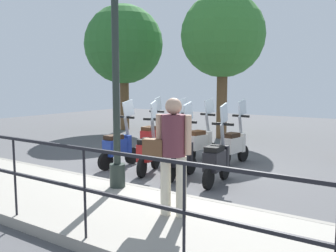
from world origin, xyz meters
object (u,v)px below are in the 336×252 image
Objects in this scene: scooter_near_1 at (180,155)px; scooter_far_3 at (152,136)px; scooter_far_1 at (200,141)px; scooter_far_2 at (174,139)px; scooter_near_2 at (149,151)px; tree_large at (124,45)px; scooter_near_0 at (217,159)px; pedestrian_with_bag at (172,148)px; scooter_far_0 at (234,144)px; lamp_post_near at (116,70)px; tree_distant at (223,36)px; scooter_near_3 at (119,146)px.

scooter_near_1 is 2.71m from scooter_far_3.
scooter_far_1 is 0.71m from scooter_far_2.
tree_large is at bearing 28.12° from scooter_near_2.
scooter_far_3 is at bearing -131.41° from tree_large.
scooter_near_0 is 1.00× the size of scooter_far_1.
pedestrian_with_bag reaches higher than scooter_near_1.
scooter_far_0 is 1.00× the size of scooter_far_2.
scooter_near_1 is at bearing -10.55° from lamp_post_near.
scooter_far_0 is at bearing -2.63° from pedestrian_with_bag.
scooter_far_1 is (3.30, 0.22, -1.66)m from lamp_post_near.
scooter_near_1 is 1.00× the size of scooter_far_0.
scooter_far_0 and scooter_far_2 have the same top height.
tree_large is 3.23× the size of scooter_near_2.
scooter_near_2 is at bearing -178.61° from scooter_far_1.
scooter_far_3 is (1.75, 2.84, 0.00)m from scooter_near_0.
scooter_far_1 is (3.93, 1.76, -0.60)m from pedestrian_with_bag.
tree_distant is 6.65m from scooter_near_0.
tree_distant is at bearing 4.31° from scooter_near_3.
tree_distant is 3.20× the size of scooter_near_1.
pedestrian_with_bag is at bearing -144.69° from scooter_far_1.
tree_distant is 3.20× the size of scooter_far_1.
scooter_far_0 is (-3.58, -2.08, -2.99)m from tree_distant.
scooter_far_3 is at bearing 175.17° from tree_distant.
scooter_near_3 is 1.00× the size of scooter_far_3.
pedestrian_with_bag reaches higher than scooter_near_2.
scooter_far_2 is at bearing -2.47° from scooter_near_2.
scooter_far_2 is (-3.65, -4.79, -2.92)m from tree_large.
tree_distant is 4.89m from scooter_far_1.
scooter_near_2 is 1.00× the size of scooter_far_2.
pedestrian_with_bag is 2.58m from scooter_near_1.
scooter_far_3 is (-0.04, 2.39, 0.00)m from scooter_far_0.
lamp_post_near reaches higher than scooter_near_1.
tree_distant is 6.13m from scooter_near_3.
lamp_post_near is 2.55m from scooter_near_0.
scooter_far_0 is at bearing -149.80° from tree_distant.
scooter_far_1 is (-3.54, -5.49, -2.92)m from tree_large.
scooter_near_1 is (2.18, 1.25, -0.60)m from pedestrian_with_bag.
pedestrian_with_bag reaches higher than scooter_near_3.
scooter_near_3 is at bearing 155.76° from scooter_far_1.
scooter_far_3 is (1.76, 1.23, 0.00)m from scooter_near_2.
scooter_near_3 and scooter_far_3 have the same top height.
scooter_near_1 is (-0.05, 0.80, 0.00)m from scooter_near_0.
scooter_far_1 is at bearing 14.29° from scooter_near_1.
tree_large reaches higher than scooter_far_1.
pedestrian_with_bag is at bearing -146.27° from scooter_far_3.
scooter_far_0 is (1.84, -0.35, 0.00)m from scooter_near_1.
scooter_near_0 is 3.33m from scooter_far_3.
tree_large is 6.69m from scooter_far_2.
pedestrian_with_bag is (-0.63, -1.54, -1.06)m from lamp_post_near.
tree_distant is 5.11m from scooter_far_0.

